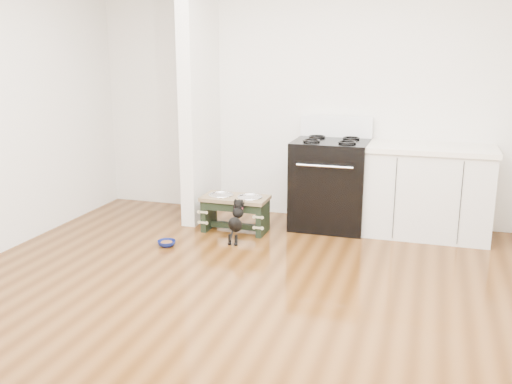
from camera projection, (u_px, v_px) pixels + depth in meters
name	position (u px, v px, depth m)	size (l,w,h in m)	color
ground	(241.00, 309.00, 4.13)	(5.00, 5.00, 0.00)	#43240C
room_shell	(239.00, 82.00, 3.74)	(5.00, 5.00, 5.00)	silver
partition_wall	(200.00, 95.00, 6.09)	(0.15, 0.80, 2.70)	silver
oven_range	(330.00, 182.00, 5.94)	(0.76, 0.69, 1.14)	black
cabinet_run	(428.00, 191.00, 5.68)	(1.24, 0.64, 0.91)	silver
dog_feeder	(235.00, 207.00, 5.83)	(0.67, 0.36, 0.38)	black
puppy	(236.00, 220.00, 5.52)	(0.12, 0.35, 0.41)	black
floor_bowl	(167.00, 243.00, 5.44)	(0.18, 0.18, 0.05)	navy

